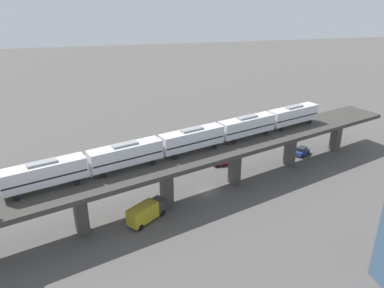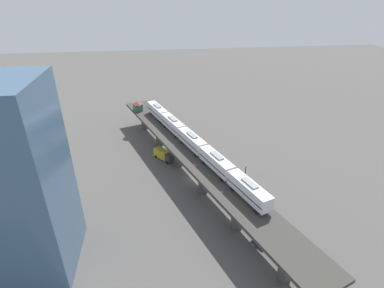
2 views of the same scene
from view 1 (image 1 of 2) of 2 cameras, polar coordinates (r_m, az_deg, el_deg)
name	(u,v)px [view 1 (image 1 of 2)]	position (r m, az deg, el deg)	size (l,w,h in m)	color
ground_plane	(207,192)	(70.93, 2.25, -7.25)	(400.00, 400.00, 0.00)	#514F4C
elevated_viaduct	(206,158)	(67.58, 2.21, -2.10)	(38.88, 89.46, 8.25)	#393733
subway_train	(192,139)	(66.05, 0.00, 0.83)	(23.64, 59.70, 4.45)	silver
street_car_blue	(302,151)	(89.07, 16.41, -1.03)	(3.96, 4.65, 1.89)	#233D93
street_car_red	(222,161)	(80.92, 4.61, -2.57)	(2.36, 4.59, 1.89)	#AD1E1E
street_car_silver	(178,166)	(78.46, -2.22, -3.36)	(2.80, 4.70, 1.89)	#B7BABF
delivery_truck	(147,212)	(62.26, -6.94, -10.20)	(6.27, 7.02, 3.20)	#333338
street_lamp	(215,142)	(82.14, 3.53, 0.27)	(0.44, 0.44, 6.94)	black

